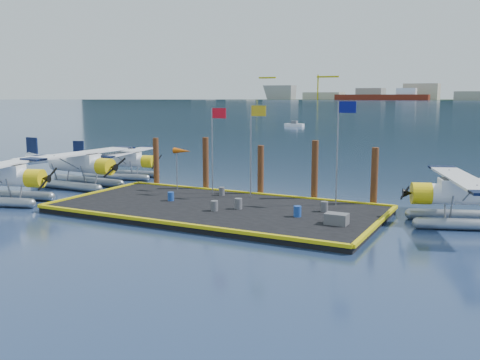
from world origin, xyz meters
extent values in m
plane|color=#182C49|center=(0.00, 0.00, 0.00)|extent=(4000.00, 4000.00, 0.00)
cube|color=black|center=(0.00, 0.00, 0.20)|extent=(20.00, 10.00, 0.40)
cube|color=#5F160D|center=(-180.00, 860.00, 4.00)|extent=(150.00, 22.00, 10.00)
cube|color=white|center=(-140.00, 860.00, 13.00)|extent=(30.00, 16.00, 12.00)
cylinder|color=#C7B70B|center=(-420.00, 895.00, 22.00)|extent=(2.40, 2.40, 44.00)
cylinder|color=#C7B70B|center=(-300.00, 895.00, 22.00)|extent=(2.40, 2.40, 44.00)
cone|color=black|center=(-350.00, 1500.00, 0.00)|extent=(1400.00, 1400.00, 520.00)
cylinder|color=gray|center=(-15.30, -3.03, 0.32)|extent=(6.59, 2.50, 0.65)
cube|color=white|center=(-14.14, -3.92, 2.15)|extent=(2.61, 1.81, 0.97)
cube|color=black|center=(-13.83, -3.83, 2.37)|extent=(1.77, 1.51, 0.59)
cylinder|color=yellow|center=(-12.08, -3.31, 1.78)|extent=(1.39, 1.50, 1.25)
cube|color=black|center=(-11.20, -3.06, 1.78)|extent=(0.74, 2.32, 1.21)
cube|color=white|center=(-14.14, -3.92, 2.69)|extent=(4.28, 9.76, 0.13)
cube|color=black|center=(-15.45, 0.52, 2.69)|extent=(1.82, 1.39, 0.14)
cylinder|color=gray|center=(-14.68, 4.37, 0.33)|extent=(6.94, 0.86, 0.67)
cylinder|color=gray|center=(-14.75, 1.91, 0.33)|extent=(6.94, 0.86, 0.67)
cylinder|color=white|center=(-14.49, 3.13, 1.84)|extent=(5.22, 1.37, 1.23)
cube|color=white|center=(-13.82, 3.11, 2.23)|extent=(2.49, 1.30, 1.00)
cube|color=black|center=(-13.48, 3.10, 2.46)|extent=(1.60, 1.22, 0.61)
cylinder|color=yellow|center=(-11.59, 3.05, 1.84)|extent=(1.15, 1.33, 1.30)
cube|color=black|center=(-10.64, 3.03, 1.84)|extent=(0.14, 2.49, 1.25)
cube|color=white|center=(-13.82, 3.11, 2.79)|extent=(1.95, 10.09, 0.13)
cube|color=black|center=(-13.69, 7.91, 2.79)|extent=(1.70, 1.05, 0.15)
cube|color=black|center=(-13.95, -1.69, 2.79)|extent=(1.70, 1.05, 0.15)
cube|color=black|center=(-19.62, 3.27, 2.85)|extent=(1.23, 0.17, 1.90)
cube|color=white|center=(-19.51, 3.27, 2.12)|extent=(1.11, 3.82, 0.11)
cylinder|color=gray|center=(-14.79, 9.49, 0.28)|extent=(5.85, 1.76, 0.57)
cylinder|color=gray|center=(-14.37, 7.46, 0.28)|extent=(5.85, 1.76, 0.57)
cylinder|color=white|center=(-14.39, 8.52, 1.56)|extent=(4.52, 1.92, 1.04)
cube|color=white|center=(-13.84, 8.63, 1.89)|extent=(2.25, 1.44, 0.85)
cube|color=black|center=(-13.56, 8.69, 2.08)|extent=(1.50, 1.24, 0.52)
cylinder|color=yellow|center=(-11.99, 9.02, 1.56)|extent=(1.15, 1.27, 1.10)
cube|color=black|center=(-11.20, 9.19, 1.56)|extent=(0.49, 2.07, 1.06)
cube|color=white|center=(-13.84, 8.63, 2.36)|extent=(3.13, 8.62, 0.11)
cube|color=black|center=(-14.67, 12.61, 2.36)|extent=(1.56, 1.12, 0.12)
cube|color=black|center=(-13.00, 4.65, 2.36)|extent=(1.56, 1.12, 0.12)
cube|color=black|center=(-18.65, 7.62, 2.41)|extent=(1.04, 0.32, 1.61)
cube|color=white|center=(-18.56, 7.64, 1.80)|extent=(1.49, 3.32, 0.09)
cylinder|color=gray|center=(14.23, 4.80, 0.32)|extent=(6.47, 2.81, 0.64)
cylinder|color=white|center=(14.42, 3.62, 1.77)|extent=(5.09, 2.77, 1.18)
cube|color=white|center=(13.81, 3.41, 2.14)|extent=(2.61, 1.89, 0.96)
cube|color=black|center=(13.51, 3.30, 2.36)|extent=(1.79, 1.56, 0.59)
cylinder|color=yellow|center=(11.79, 2.70, 1.77)|extent=(1.42, 1.53, 1.24)
cube|color=black|center=(10.93, 2.39, 1.77)|extent=(0.85, 2.27, 1.20)
cube|color=white|center=(13.81, 3.41, 2.68)|extent=(4.72, 9.62, 0.13)
cube|color=black|center=(12.28, 7.75, 2.68)|extent=(1.83, 1.44, 0.14)
cylinder|color=#1B4095|center=(-3.59, 0.20, 0.69)|extent=(0.41, 0.41, 0.58)
cylinder|color=#535358|center=(1.55, -0.07, 0.73)|extent=(0.46, 0.46, 0.65)
cylinder|color=#1B4095|center=(5.53, -0.42, 0.71)|extent=(0.44, 0.44, 0.62)
cylinder|color=#535358|center=(0.52, -1.23, 0.71)|extent=(0.43, 0.43, 0.61)
cylinder|color=#535358|center=(6.47, 1.59, 0.70)|extent=(0.43, 0.43, 0.61)
cylinder|color=#535358|center=(-1.52, 3.36, 0.69)|extent=(0.41, 0.41, 0.58)
cube|color=#535358|center=(8.07, -1.19, 0.70)|extent=(1.20, 0.80, 0.60)
cylinder|color=gray|center=(-2.50, 3.80, 3.40)|extent=(0.08, 0.08, 6.00)
cube|color=red|center=(-1.95, 3.80, 6.05)|extent=(1.10, 0.03, 0.70)
cylinder|color=gray|center=(0.50, 3.80, 3.50)|extent=(0.08, 0.08, 6.20)
cube|color=gold|center=(1.05, 3.80, 6.25)|extent=(1.10, 0.03, 0.70)
cylinder|color=gray|center=(6.50, 3.80, 3.65)|extent=(0.08, 0.08, 6.50)
cube|color=navy|center=(7.05, 3.80, 6.55)|extent=(1.10, 0.03, 0.70)
cylinder|color=gray|center=(-5.50, 3.80, 1.90)|extent=(0.07, 0.07, 3.00)
cone|color=#CD560B|center=(-5.00, 3.80, 3.30)|extent=(1.40, 0.44, 0.44)
cylinder|color=#472314|center=(-8.50, 5.40, 2.00)|extent=(0.44, 0.44, 4.00)
cylinder|color=#472314|center=(-4.00, 5.40, 2.10)|extent=(0.44, 0.44, 4.20)
cylinder|color=#472314|center=(0.50, 5.40, 1.90)|extent=(0.44, 0.44, 3.80)
cylinder|color=#472314|center=(4.50, 5.40, 2.15)|extent=(0.44, 0.44, 4.30)
cylinder|color=#472314|center=(8.50, 5.40, 2.00)|extent=(0.44, 0.44, 4.00)
camera|label=1|loc=(16.19, -28.48, 7.25)|focal=40.00mm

